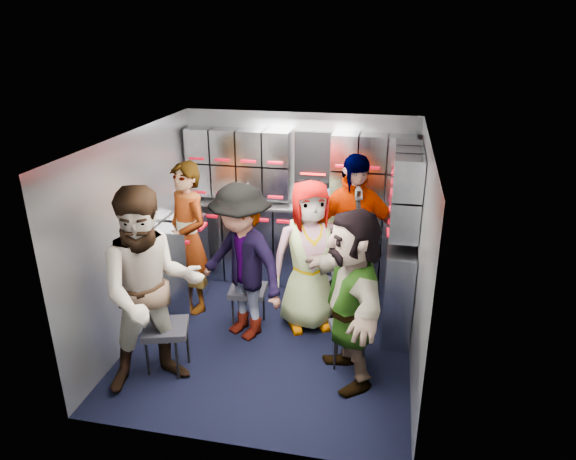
% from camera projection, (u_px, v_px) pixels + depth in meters
% --- Properties ---
extents(floor, '(3.00, 3.00, 0.00)m').
position_uv_depth(floor, '(273.00, 337.00, 5.37)').
color(floor, black).
rests_on(floor, ground).
extents(wall_back, '(2.80, 0.04, 2.10)m').
position_uv_depth(wall_back, '(300.00, 198.00, 6.34)').
color(wall_back, '#989DA6').
rests_on(wall_back, ground).
extents(wall_left, '(0.04, 3.00, 2.10)m').
position_uv_depth(wall_left, '(139.00, 235.00, 5.24)').
color(wall_left, '#989DA6').
rests_on(wall_left, ground).
extents(wall_right, '(0.04, 3.00, 2.10)m').
position_uv_depth(wall_right, '(420.00, 258.00, 4.72)').
color(wall_right, '#989DA6').
rests_on(wall_right, ground).
extents(ceiling, '(2.80, 3.00, 0.02)m').
position_uv_depth(ceiling, '(270.00, 138.00, 4.59)').
color(ceiling, silver).
rests_on(ceiling, wall_back).
extents(cart_bank_back, '(2.68, 0.38, 0.99)m').
position_uv_depth(cart_bank_back, '(296.00, 246.00, 6.36)').
color(cart_bank_back, '#9CA0AC').
rests_on(cart_bank_back, ground).
extents(cart_bank_left, '(0.38, 0.76, 0.99)m').
position_uv_depth(cart_bank_left, '(183.00, 262.00, 5.92)').
color(cart_bank_left, '#9CA0AC').
rests_on(cart_bank_left, ground).
extents(counter, '(2.68, 0.42, 0.03)m').
position_uv_depth(counter, '(296.00, 206.00, 6.17)').
color(counter, '#B4B6BB').
rests_on(counter, cart_bank_back).
extents(locker_bank_back, '(2.68, 0.28, 0.82)m').
position_uv_depth(locker_bank_back, '(298.00, 167.00, 6.04)').
color(locker_bank_back, '#9CA0AC').
rests_on(locker_bank_back, wall_back).
extents(locker_bank_right, '(0.28, 1.00, 0.82)m').
position_uv_depth(locker_bank_right, '(406.00, 189.00, 5.22)').
color(locker_bank_right, '#9CA0AC').
rests_on(locker_bank_right, wall_right).
extents(right_cabinet, '(0.28, 1.20, 1.00)m').
position_uv_depth(right_cabinet, '(398.00, 280.00, 5.50)').
color(right_cabinet, '#9CA0AC').
rests_on(right_cabinet, ground).
extents(coffee_niche, '(0.46, 0.16, 0.84)m').
position_uv_depth(coffee_niche, '(313.00, 168.00, 6.07)').
color(coffee_niche, black).
rests_on(coffee_niche, wall_back).
extents(red_latch_strip, '(2.60, 0.02, 0.03)m').
position_uv_depth(red_latch_strip, '(293.00, 223.00, 6.03)').
color(red_latch_strip, '#B10315').
rests_on(red_latch_strip, cart_bank_back).
extents(jump_seat_near_left, '(0.49, 0.48, 0.47)m').
position_uv_depth(jump_seat_near_left, '(166.00, 331.00, 4.74)').
color(jump_seat_near_left, black).
rests_on(jump_seat_near_left, ground).
extents(jump_seat_mid_left, '(0.40, 0.39, 0.45)m').
position_uv_depth(jump_seat_mid_left, '(248.00, 292.00, 5.47)').
color(jump_seat_mid_left, black).
rests_on(jump_seat_mid_left, ground).
extents(jump_seat_center, '(0.47, 0.46, 0.45)m').
position_uv_depth(jump_seat_center, '(311.00, 284.00, 5.64)').
color(jump_seat_center, black).
rests_on(jump_seat_center, ground).
extents(jump_seat_mid_right, '(0.49, 0.47, 0.50)m').
position_uv_depth(jump_seat_mid_right, '(350.00, 275.00, 5.75)').
color(jump_seat_mid_right, black).
rests_on(jump_seat_mid_right, ground).
extents(jump_seat_near_right, '(0.45, 0.44, 0.42)m').
position_uv_depth(jump_seat_near_right, '(351.00, 331.00, 4.82)').
color(jump_seat_near_right, black).
rests_on(jump_seat_near_right, ground).
extents(attendant_standing, '(0.75, 0.71, 1.72)m').
position_uv_depth(attendant_standing, '(188.00, 238.00, 5.64)').
color(attendant_standing, black).
rests_on(attendant_standing, ground).
extents(attendant_arc_a, '(1.15, 1.09, 1.87)m').
position_uv_depth(attendant_arc_a, '(152.00, 291.00, 4.38)').
color(attendant_arc_a, black).
rests_on(attendant_arc_a, ground).
extents(attendant_arc_b, '(1.23, 1.07, 1.65)m').
position_uv_depth(attendant_arc_b, '(242.00, 263.00, 5.14)').
color(attendant_arc_b, black).
rests_on(attendant_arc_b, ground).
extents(attendant_arc_c, '(0.93, 0.79, 1.63)m').
position_uv_depth(attendant_arc_c, '(309.00, 256.00, 5.32)').
color(attendant_arc_c, black).
rests_on(attendant_arc_c, ground).
extents(attendant_arc_d, '(1.18, 0.88, 1.87)m').
position_uv_depth(attendant_arc_d, '(350.00, 240.00, 5.40)').
color(attendant_arc_d, black).
rests_on(attendant_arc_d, ground).
extents(attendant_arc_e, '(1.06, 1.60, 1.65)m').
position_uv_depth(attendant_arc_e, '(351.00, 298.00, 4.49)').
color(attendant_arc_e, black).
rests_on(attendant_arc_e, ground).
extents(bottle_left, '(0.07, 0.07, 0.27)m').
position_uv_depth(bottle_left, '(249.00, 192.00, 6.17)').
color(bottle_left, white).
rests_on(bottle_left, counter).
extents(bottle_mid, '(0.06, 0.06, 0.27)m').
position_uv_depth(bottle_mid, '(300.00, 196.00, 6.05)').
color(bottle_mid, white).
rests_on(bottle_mid, counter).
extents(bottle_right, '(0.07, 0.07, 0.22)m').
position_uv_depth(bottle_right, '(329.00, 200.00, 6.00)').
color(bottle_right, white).
rests_on(bottle_right, counter).
extents(cup_left, '(0.08, 0.08, 0.09)m').
position_uv_depth(cup_left, '(234.00, 199.00, 6.23)').
color(cup_left, tan).
rests_on(cup_left, counter).
extents(cup_right, '(0.07, 0.07, 0.10)m').
position_uv_depth(cup_right, '(338.00, 205.00, 5.99)').
color(cup_right, tan).
rests_on(cup_right, counter).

